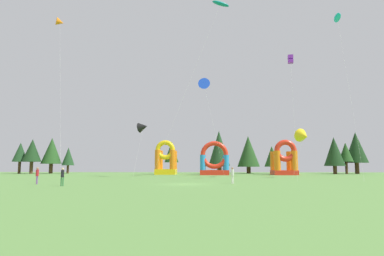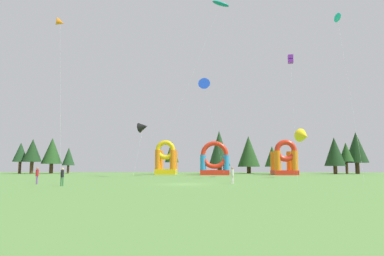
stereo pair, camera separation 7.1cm
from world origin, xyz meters
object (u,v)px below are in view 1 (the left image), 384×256
(inflatable_blue_arch, at_px, (284,162))
(inflatable_yellow_castle, at_px, (166,162))
(kite_orange_delta, at_px, (60,22))
(kite_black_delta, at_px, (143,127))
(kite_yellow_delta, at_px, (304,136))
(kite_cyan_parafoil, at_px, (337,18))
(person_far_side, at_px, (62,175))
(kite_teal_parafoil, at_px, (221,4))
(person_left_edge, at_px, (232,174))
(inflatable_red_slide, at_px, (214,163))
(person_near_camera, at_px, (37,174))
(kite_purple_box, at_px, (291,59))
(kite_blue_delta, at_px, (204,86))

(inflatable_blue_arch, height_order, inflatable_yellow_castle, inflatable_yellow_castle)
(kite_orange_delta, xyz_separation_m, inflatable_blue_arch, (40.06, 13.30, -23.41))
(kite_black_delta, distance_m, kite_yellow_delta, 24.89)
(kite_cyan_parafoil, bearing_deg, person_far_side, -149.77)
(kite_teal_parafoil, bearing_deg, person_left_edge, -89.34)
(kite_black_delta, bearing_deg, inflatable_red_slide, 48.09)
(person_near_camera, relative_size, inflatable_blue_arch, 0.24)
(person_left_edge, relative_size, inflatable_red_slide, 0.25)
(kite_yellow_delta, relative_size, inflatable_red_slide, 1.14)
(person_far_side, height_order, inflatable_red_slide, inflatable_red_slide)
(kite_purple_box, height_order, inflatable_blue_arch, kite_purple_box)
(kite_purple_box, bearing_deg, kite_orange_delta, 167.61)
(person_near_camera, distance_m, inflatable_blue_arch, 46.54)
(kite_blue_delta, xyz_separation_m, person_near_camera, (-16.17, -24.25, -14.66))
(kite_purple_box, distance_m, person_left_edge, 20.77)
(kite_yellow_delta, height_order, inflatable_yellow_castle, kite_yellow_delta)
(kite_teal_parafoil, relative_size, inflatable_yellow_castle, 4.09)
(kite_teal_parafoil, xyz_separation_m, kite_yellow_delta, (12.34, -0.26, -21.54))
(person_left_edge, height_order, inflatable_blue_arch, inflatable_blue_arch)
(kite_orange_delta, height_order, kite_cyan_parafoil, kite_orange_delta)
(kite_teal_parafoil, relative_size, kite_yellow_delta, 3.80)
(kite_black_delta, bearing_deg, person_near_camera, -107.88)
(person_left_edge, bearing_deg, person_far_side, -16.21)
(person_left_edge, height_order, inflatable_red_slide, inflatable_red_slide)
(kite_cyan_parafoil, height_order, person_far_side, kite_cyan_parafoil)
(kite_blue_delta, height_order, kite_black_delta, kite_blue_delta)
(kite_yellow_delta, height_order, person_near_camera, kite_yellow_delta)
(kite_yellow_delta, height_order, person_far_side, kite_yellow_delta)
(person_near_camera, bearing_deg, person_left_edge, 83.88)
(kite_blue_delta, xyz_separation_m, inflatable_yellow_castle, (-8.06, 11.68, -13.02))
(kite_black_delta, bearing_deg, kite_orange_delta, 176.96)
(inflatable_red_slide, xyz_separation_m, inflatable_yellow_castle, (-9.89, 3.14, 0.26))
(kite_orange_delta, bearing_deg, kite_blue_delta, 8.30)
(kite_teal_parafoil, distance_m, inflatable_blue_arch, 32.03)
(person_near_camera, bearing_deg, kite_blue_delta, 134.31)
(kite_blue_delta, bearing_deg, kite_black_delta, -155.93)
(kite_yellow_delta, bearing_deg, inflatable_blue_arch, 88.00)
(kite_orange_delta, height_order, inflatable_red_slide, kite_orange_delta)
(kite_teal_parafoil, height_order, inflatable_blue_arch, kite_teal_parafoil)
(kite_orange_delta, xyz_separation_m, inflatable_red_slide, (26.30, 12.12, -23.67))
(kite_cyan_parafoil, height_order, kite_teal_parafoil, kite_teal_parafoil)
(inflatable_red_slide, bearing_deg, kite_teal_parafoil, -86.33)
(kite_purple_box, xyz_separation_m, kite_cyan_parafoil, (8.02, 3.40, 7.39))
(person_far_side, bearing_deg, inflatable_yellow_castle, 66.55)
(inflatable_blue_arch, bearing_deg, person_near_camera, -133.06)
(kite_teal_parafoil, xyz_separation_m, person_far_side, (-15.15, -21.75, -26.85))
(person_near_camera, xyz_separation_m, inflatable_red_slide, (18.00, 32.80, 1.38))
(kite_blue_delta, bearing_deg, person_far_side, -114.70)
(kite_orange_delta, height_order, inflatable_yellow_castle, kite_orange_delta)
(kite_cyan_parafoil, xyz_separation_m, inflatable_blue_arch, (-4.34, 17.90, -21.10))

